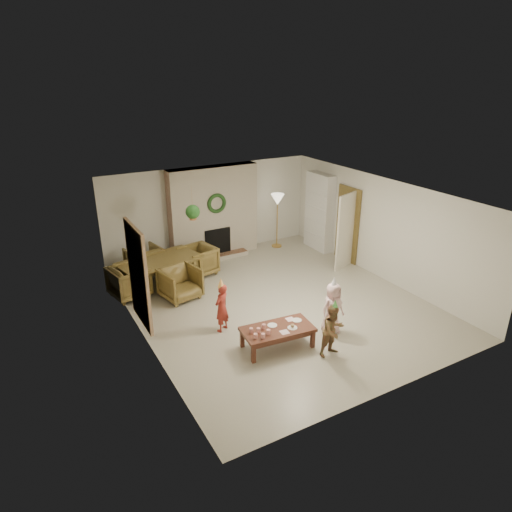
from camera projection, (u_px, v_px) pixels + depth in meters
floor at (276, 303)px, 10.22m from camera, size 7.00×7.00×0.00m
ceiling at (278, 194)px, 9.27m from camera, size 7.00×7.00×0.00m
wall_back at (211, 210)px, 12.57m from camera, size 7.00×0.00×7.00m
wall_front at (398, 325)px, 6.92m from camera, size 7.00×0.00×7.00m
wall_left at (139, 280)px, 8.39m from camera, size 0.00×7.00×7.00m
wall_right at (382, 229)px, 11.11m from camera, size 0.00×7.00×7.00m
fireplace_mass at (214, 212)px, 12.41m from camera, size 2.50×0.40×2.50m
fireplace_hearth at (220, 257)px, 12.58m from camera, size 1.60×0.30×0.12m
fireplace_firebox at (217, 241)px, 12.57m from camera, size 0.75×0.12×0.75m
fireplace_wreath at (217, 203)px, 12.11m from camera, size 0.54×0.10×0.54m
floor_lamp_base at (277, 246)px, 13.48m from camera, size 0.30×0.30×0.03m
floor_lamp_post at (277, 222)px, 13.20m from camera, size 0.03×0.03×1.42m
floor_lamp_shade at (278, 200)px, 12.94m from camera, size 0.38×0.38×0.32m
bookshelf_carcass at (319, 212)px, 12.94m from camera, size 0.30×1.00×2.20m
bookshelf_shelf_a at (318, 233)px, 13.18m from camera, size 0.30×0.92×0.03m
bookshelf_shelf_b at (318, 220)px, 13.03m from camera, size 0.30×0.92×0.03m
bookshelf_shelf_c at (319, 207)px, 12.88m from camera, size 0.30×0.92×0.03m
bookshelf_shelf_d at (320, 193)px, 12.73m from camera, size 0.30×0.92×0.03m
books_row_lower at (320, 230)px, 13.00m from camera, size 0.20×0.40×0.24m
books_row_mid at (317, 215)px, 13.01m from camera, size 0.20×0.44×0.24m
books_row_upper at (321, 203)px, 12.74m from camera, size 0.20×0.36×0.22m
door_frame at (348, 224)px, 12.14m from camera, size 0.05×0.86×2.04m
door_leaf at (346, 232)px, 11.67m from camera, size 0.77×0.32×2.00m
curtain_panel at (138, 276)px, 8.57m from camera, size 0.06×1.20×2.00m
dining_table at (162, 273)px, 10.89m from camera, size 2.08×1.42×0.67m
dining_chair_near at (180, 283)px, 10.30m from camera, size 0.94×0.96×0.74m
dining_chair_far at (145, 261)px, 11.47m from camera, size 0.94×0.96×0.74m
dining_chair_left at (129, 282)px, 10.37m from camera, size 0.96×0.94×0.74m
dining_chair_right at (198, 261)px, 11.52m from camera, size 0.96×0.94×0.74m
hanging_plant_cord at (192, 202)px, 10.02m from camera, size 0.01×0.01×0.70m
hanging_plant_pot at (193, 217)px, 10.16m from camera, size 0.16×0.16×0.12m
hanging_plant_foliage at (193, 212)px, 10.11m from camera, size 0.32×0.32×0.32m
coffee_table_top at (278, 329)px, 8.45m from camera, size 1.39×0.80×0.06m
coffee_table_apron at (277, 333)px, 8.48m from camera, size 1.28×0.68×0.08m
coffee_leg_fl at (253, 354)px, 8.07m from camera, size 0.08×0.08×0.35m
coffee_leg_fr at (313, 339)px, 8.52m from camera, size 0.08×0.08×0.35m
coffee_leg_bl at (242, 339)px, 8.53m from camera, size 0.08×0.08×0.35m
coffee_leg_br at (299, 325)px, 8.98m from camera, size 0.08×0.08×0.35m
cup_a at (256, 336)px, 8.10m from camera, size 0.08×0.08×0.09m
cup_b at (251, 330)px, 8.27m from camera, size 0.08×0.08×0.09m
cup_c at (263, 336)px, 8.10m from camera, size 0.08×0.08×0.09m
cup_d at (258, 330)px, 8.28m from camera, size 0.08×0.08×0.09m
cup_e at (268, 332)px, 8.22m from camera, size 0.08×0.08×0.09m
cup_f at (264, 326)px, 8.40m from camera, size 0.08×0.08×0.09m
plate_a at (272, 325)px, 8.52m from camera, size 0.20×0.20×0.01m
plate_b at (292, 328)px, 8.44m from camera, size 0.20×0.20×0.01m
plate_c at (297, 320)px, 8.69m from camera, size 0.20×0.20×0.01m
food_scoop at (292, 326)px, 8.43m from camera, size 0.08×0.08×0.07m
napkin_left at (285, 332)px, 8.30m from camera, size 0.17×0.17×0.01m
napkin_right at (290, 319)px, 8.72m from camera, size 0.17×0.17×0.01m
child_red at (222, 308)px, 8.96m from camera, size 0.44×0.39×1.01m
party_hat_red at (221, 283)px, 8.75m from camera, size 0.16×0.16×0.19m
child_plaid at (333, 330)px, 8.19m from camera, size 0.52×0.42×1.00m
party_hat_plaid at (335, 304)px, 7.98m from camera, size 0.15×0.15×0.16m
child_pink at (332, 308)px, 8.88m from camera, size 0.54×0.37×1.06m
party_hat_pink at (334, 282)px, 8.66m from camera, size 0.15×0.15×0.19m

